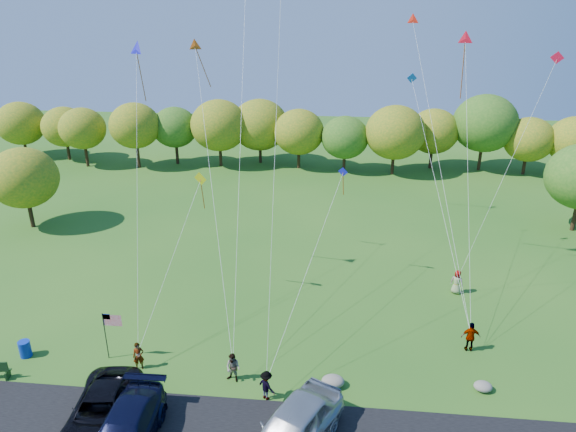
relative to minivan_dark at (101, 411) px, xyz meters
name	(u,v)px	position (x,y,z in m)	size (l,w,h in m)	color
ground	(249,386)	(6.06, 3.27, -0.83)	(140.00, 140.00, 0.00)	#245B1A
treeline	(293,133)	(4.85, 39.53, 3.76)	(76.13, 28.05, 8.08)	#382514
minivan_dark	(101,411)	(0.00, 0.00, 0.00)	(2.57, 5.56, 1.55)	black
minivan_silver	(293,429)	(8.63, -0.43, 0.22)	(2.36, 5.86, 2.00)	#B0B4BB
flyer_a	(139,356)	(0.18, 3.99, -0.06)	(0.56, 0.37, 1.55)	#4C4C59
flyer_b	(233,368)	(5.25, 3.55, -0.04)	(0.77, 0.60, 1.58)	#4C4C59
flyer_c	(266,385)	(7.08, 2.47, -0.06)	(1.00, 0.57, 1.54)	#4C4C59
flyer_d	(471,337)	(17.63, 7.33, 0.05)	(1.03, 0.43, 1.76)	#4C4C59
flyer_e	(457,282)	(18.12, 13.56, -0.01)	(0.80, 0.52, 1.65)	#4C4C59
trash_barrel	(25,349)	(-6.33, 4.37, -0.37)	(0.62, 0.62, 0.92)	#0B2AA5
flag_assembly	(110,325)	(-1.49, 4.66, 1.29)	(1.03, 0.67, 2.80)	black
boulder_near	(333,381)	(10.24, 3.68, -0.55)	(1.14, 0.89, 0.57)	gray
boulder_far	(483,386)	(17.59, 4.11, -0.60)	(0.90, 0.75, 0.47)	gray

